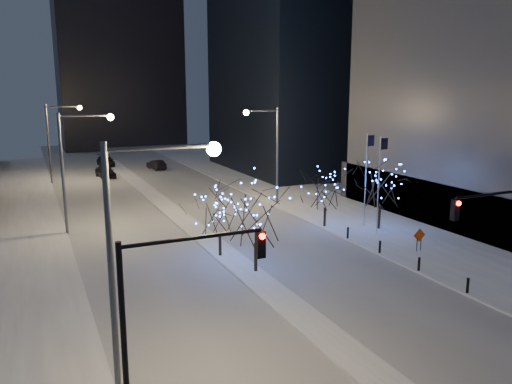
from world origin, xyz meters
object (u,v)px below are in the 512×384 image
holiday_tree_plaza_near (381,186)px  holiday_tree_median_near (256,212)px  traffic_signal_west (169,299)px  holiday_tree_median_far (220,215)px  street_lamp_w_near (139,236)px  holiday_tree_plaza_far (326,190)px  traffic_signal_east (504,232)px  car_mid (156,165)px  car_near (105,172)px  construction_sign (419,237)px  street_lamp_w_far (57,133)px  street_lamp_east (269,143)px  car_far (106,161)px  street_lamp_w_mid (75,156)px

holiday_tree_plaza_near → holiday_tree_median_near: bearing=-160.5°
traffic_signal_west → holiday_tree_median_far: size_ratio=1.50×
street_lamp_w_near → holiday_tree_plaza_near: 27.96m
street_lamp_w_near → holiday_tree_plaza_far: 26.61m
traffic_signal_west → traffic_signal_east: bearing=3.3°
holiday_tree_plaza_far → car_mid: bearing=98.2°
car_near → construction_sign: 45.66m
traffic_signal_west → holiday_tree_median_far: (7.94, 16.35, -1.64)m
street_lamp_w_far → traffic_signal_west: 52.04m
traffic_signal_west → car_near: traffic_signal_west is taller
street_lamp_east → holiday_tree_plaza_far: 10.58m
traffic_signal_east → car_mid: traffic_signal_east is taller
car_mid → holiday_tree_median_far: 42.28m
holiday_tree_plaza_near → construction_sign: (-1.19, -6.12, -2.67)m
holiday_tree_plaza_near → car_mid: bearing=102.8°
holiday_tree_median_near → holiday_tree_median_far: holiday_tree_median_near is taller
holiday_tree_median_far → holiday_tree_plaza_near: (14.80, 0.98, 0.73)m
holiday_tree_plaza_near → car_far: bearing=108.4°
street_lamp_east → traffic_signal_east: 29.08m
street_lamp_w_mid → car_near: bearing=77.7°
holiday_tree_median_far → car_mid: bearing=82.6°
street_lamp_east → construction_sign: 19.76m
traffic_signal_west → holiday_tree_median_far: traffic_signal_west is taller
street_lamp_east → traffic_signal_west: size_ratio=1.43×
street_lamp_w_far → holiday_tree_median_near: 40.75m
street_lamp_w_near → car_near: (5.87, 51.89, -5.68)m
holiday_tree_plaza_far → construction_sign: (2.61, -8.70, -2.17)m
car_near → holiday_tree_median_far: size_ratio=1.03×
car_near → holiday_tree_plaza_near: holiday_tree_plaza_near is taller
traffic_signal_east → holiday_tree_median_far: size_ratio=1.50×
car_mid → traffic_signal_east: bearing=84.5°
holiday_tree_median_near → holiday_tree_plaza_near: size_ratio=1.16×
holiday_tree_plaza_near → traffic_signal_west: bearing=-142.7°
car_near → holiday_tree_median_near: (3.57, -41.47, 3.28)m
car_mid → holiday_tree_median_near: holiday_tree_median_near is taller
holiday_tree_median_near → holiday_tree_plaza_near: holiday_tree_median_near is taller
street_lamp_east → traffic_signal_west: 35.30m
traffic_signal_east → car_mid: bearing=94.0°
street_lamp_w_far → construction_sign: street_lamp_w_far is taller
street_lamp_w_mid → street_lamp_east: bearing=9.0°
street_lamp_w_far → holiday_tree_median_far: (8.44, -35.66, -3.38)m
street_lamp_east → traffic_signal_west: bearing=-121.7°
street_lamp_w_far → holiday_tree_median_near: (9.44, -39.57, -2.40)m
traffic_signal_west → construction_sign: bearing=27.5°
traffic_signal_east → traffic_signal_west: bearing=-176.7°
street_lamp_east → traffic_signal_west: street_lamp_east is taller
traffic_signal_west → car_far: size_ratio=1.23×
street_lamp_w_mid → holiday_tree_plaza_far: 20.93m
street_lamp_east → holiday_tree_plaza_far: street_lamp_east is taller
holiday_tree_plaza_far → construction_sign: 9.33m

